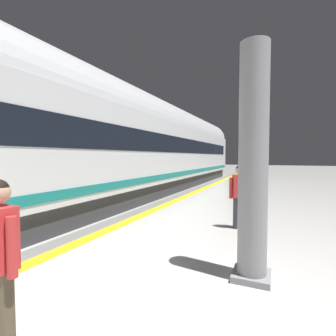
{
  "coord_description": "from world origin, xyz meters",
  "views": [
    {
      "loc": [
        3.3,
        -0.09,
        1.9
      ],
      "look_at": [
        -0.23,
        7.94,
        1.5
      ],
      "focal_mm": 26.58,
      "sensor_mm": 36.0,
      "label": 1
    }
  ],
  "objects_px": {
    "duffel_bag_near": "(251,227)",
    "platform_pillar": "(253,168)",
    "passenger_near": "(239,192)",
    "high_speed_train": "(93,140)"
  },
  "relations": [
    {
      "from": "duffel_bag_near",
      "to": "platform_pillar",
      "type": "bearing_deg",
      "value": -84.29
    },
    {
      "from": "high_speed_train",
      "to": "platform_pillar",
      "type": "bearing_deg",
      "value": -28.76
    },
    {
      "from": "passenger_near",
      "to": "duffel_bag_near",
      "type": "distance_m",
      "value": 0.92
    },
    {
      "from": "duffel_bag_near",
      "to": "platform_pillar",
      "type": "distance_m",
      "value": 2.9
    },
    {
      "from": "platform_pillar",
      "to": "high_speed_train",
      "type": "bearing_deg",
      "value": 151.24
    },
    {
      "from": "high_speed_train",
      "to": "passenger_near",
      "type": "bearing_deg",
      "value": -5.05
    },
    {
      "from": "passenger_near",
      "to": "duffel_bag_near",
      "type": "height_order",
      "value": "passenger_near"
    },
    {
      "from": "high_speed_train",
      "to": "platform_pillar",
      "type": "xyz_separation_m",
      "value": [
        5.77,
        -3.17,
        -0.78
      ]
    },
    {
      "from": "passenger_near",
      "to": "platform_pillar",
      "type": "distance_m",
      "value": 2.86
    },
    {
      "from": "high_speed_train",
      "to": "passenger_near",
      "type": "relative_size",
      "value": 21.69
    }
  ]
}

